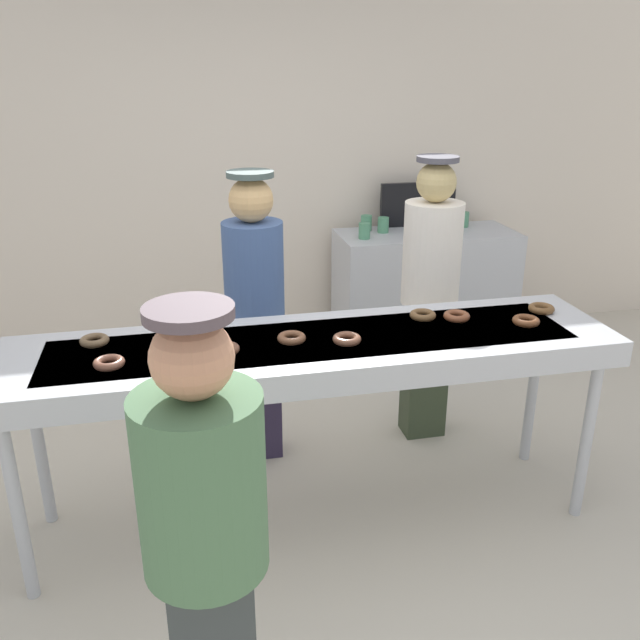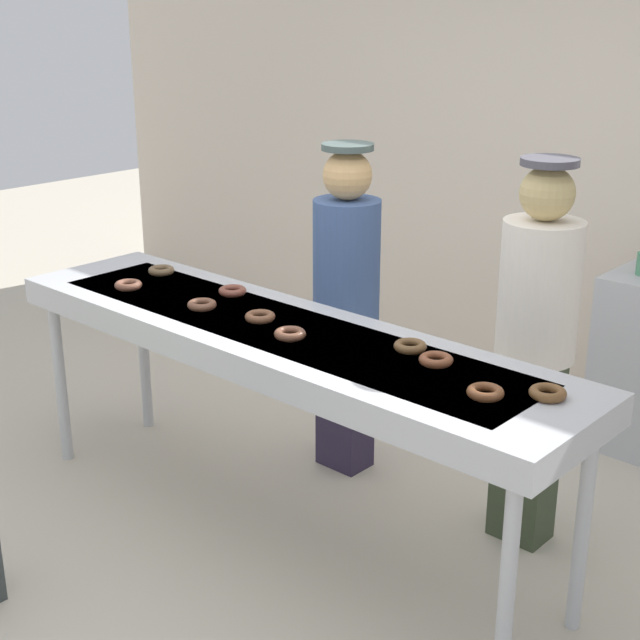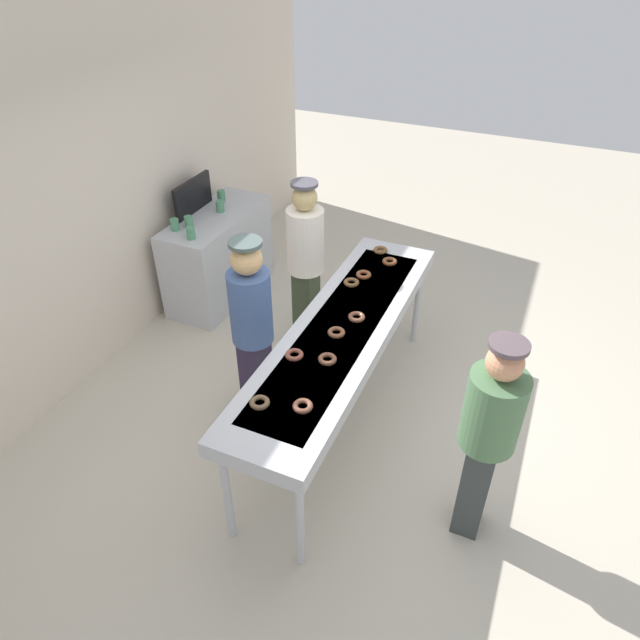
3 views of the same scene
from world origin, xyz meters
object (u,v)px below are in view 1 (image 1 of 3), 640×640
object	(u,v)px
chocolate_donut_4	(526,321)
worker_baker	(255,305)
chocolate_donut_1	(292,338)
paper_cup_2	(441,225)
paper_cup_3	(366,223)
chocolate_donut_9	(94,341)
chocolate_donut_2	(541,309)
worker_assistant	(430,286)
chocolate_donut_8	(109,363)
chocolate_donut_7	(347,339)
paper_cup_4	(463,219)
fryer_conveyor	(315,354)
customer_waiting	(206,537)
chocolate_donut_6	(225,349)
menu_display	(418,204)
paper_cup_0	(383,225)
chocolate_donut_0	(210,331)
chocolate_donut_3	(423,315)
chocolate_donut_5	(457,316)
prep_counter	(424,291)
paper_cup_1	(364,231)

from	to	relation	value
chocolate_donut_4	worker_baker	xyz separation A→B (m)	(-1.22, 0.69, -0.07)
chocolate_donut_1	paper_cup_2	distance (m)	2.43
paper_cup_3	chocolate_donut_9	bearing A→B (deg)	-133.30
chocolate_donut_2	worker_assistant	xyz separation A→B (m)	(-0.37, 0.57, -0.04)
chocolate_donut_8	worker_baker	world-z (taller)	worker_baker
chocolate_donut_7	chocolate_donut_9	world-z (taller)	same
paper_cup_4	fryer_conveyor	bearing A→B (deg)	-128.45
customer_waiting	chocolate_donut_6	bearing A→B (deg)	98.51
chocolate_donut_9	menu_display	size ratio (longest dim) A/B	0.21
paper_cup_0	chocolate_donut_1	bearing A→B (deg)	-117.94
customer_waiting	paper_cup_2	xyz separation A→B (m)	(1.95, 3.10, 0.08)
chocolate_donut_0	chocolate_donut_4	xyz separation A→B (m)	(1.49, -0.20, 0.00)
chocolate_donut_3	chocolate_donut_4	xyz separation A→B (m)	(0.45, -0.18, 0.00)
chocolate_donut_8	worker_assistant	xyz separation A→B (m)	(1.71, 0.78, -0.04)
chocolate_donut_9	customer_waiting	distance (m)	1.41
chocolate_donut_2	chocolate_donut_5	world-z (taller)	same
chocolate_donut_3	worker_assistant	bearing A→B (deg)	65.16
chocolate_donut_1	chocolate_donut_8	xyz separation A→B (m)	(-0.78, -0.10, 0.00)
chocolate_donut_6	prep_counter	distance (m)	2.66
paper_cup_3	chocolate_donut_2	bearing A→B (deg)	-80.30
chocolate_donut_4	worker_assistant	world-z (taller)	worker_assistant
menu_display	chocolate_donut_1	bearing A→B (deg)	-122.75
worker_baker	paper_cup_2	size ratio (longest dim) A/B	14.12
paper_cup_2	chocolate_donut_8	bearing A→B (deg)	-138.54
chocolate_donut_2	chocolate_donut_8	xyz separation A→B (m)	(-2.08, -0.20, 0.00)
fryer_conveyor	chocolate_donut_5	bearing A→B (deg)	7.63
chocolate_donut_4	fryer_conveyor	bearing A→B (deg)	178.14
fryer_conveyor	worker_assistant	xyz separation A→B (m)	(0.82, 0.68, 0.05)
worker_baker	paper_cup_0	world-z (taller)	worker_baker
chocolate_donut_3	paper_cup_0	size ratio (longest dim) A/B	1.11
fryer_conveyor	paper_cup_4	world-z (taller)	paper_cup_4
chocolate_donut_0	worker_assistant	world-z (taller)	worker_assistant
chocolate_donut_2	worker_assistant	size ratio (longest dim) A/B	0.08
menu_display	prep_counter	bearing A→B (deg)	-90.00
chocolate_donut_3	paper_cup_1	world-z (taller)	paper_cup_1
chocolate_donut_7	chocolate_donut_8	bearing A→B (deg)	-178.17
fryer_conveyor	customer_waiting	bearing A→B (deg)	-115.40
worker_baker	chocolate_donut_3	bearing A→B (deg)	130.49
paper_cup_2	chocolate_donut_1	bearing A→B (deg)	-127.96
fryer_conveyor	worker_assistant	size ratio (longest dim) A/B	1.67
paper_cup_0	paper_cup_3	size ratio (longest dim) A/B	1.00
chocolate_donut_5	chocolate_donut_9	distance (m)	1.70
chocolate_donut_3	paper_cup_2	distance (m)	1.94
chocolate_donut_0	menu_display	distance (m)	2.65
fryer_conveyor	menu_display	bearing A→B (deg)	59.26
worker_baker	paper_cup_0	size ratio (longest dim) A/B	14.12
worker_assistant	paper_cup_4	xyz separation A→B (m)	(0.80, 1.36, 0.05)
chocolate_donut_4	paper_cup_4	size ratio (longest dim) A/B	1.11
chocolate_donut_5	paper_cup_1	distance (m)	1.75
chocolate_donut_7	paper_cup_4	size ratio (longest dim) A/B	1.11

